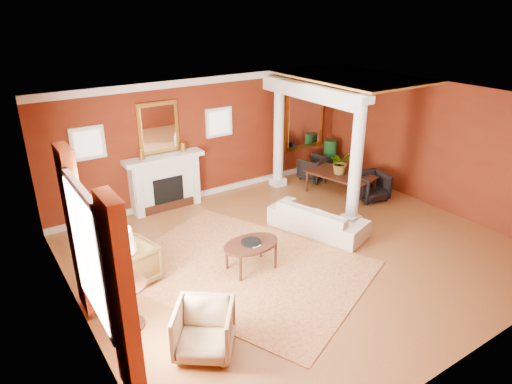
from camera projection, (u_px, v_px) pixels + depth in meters
ground at (298, 251)px, 8.89m from camera, size 8.00×8.00×0.00m
room_shell at (302, 153)px, 8.10m from camera, size 8.04×7.04×2.92m
fireplace at (165, 182)px, 10.51m from camera, size 1.85×0.42×1.29m
overmantel_mirror at (158, 128)px, 10.12m from camera, size 0.95×0.07×1.15m
flank_window_left at (88, 143)px, 9.38m from camera, size 0.70×0.07×0.70m
flank_window_right at (219, 122)px, 10.96m from camera, size 0.70×0.07×0.70m
left_window at (95, 261)px, 5.88m from camera, size 0.21×2.55×2.60m
column_front at (356, 162)px, 9.43m from camera, size 0.36×0.36×2.80m
column_back at (279, 133)px, 11.49m from camera, size 0.36×0.36×2.80m
header_beam at (309, 92)px, 10.19m from camera, size 0.30×3.20×0.32m
amber_ceiling at (352, 77)px, 10.56m from camera, size 2.30×3.40×0.04m
dining_mirror at (304, 118)px, 12.41m from camera, size 1.30×0.07×1.70m
chandelier at (350, 103)px, 10.87m from camera, size 0.60×0.62×0.75m
crown_trim at (208, 80)px, 10.43m from camera, size 8.00×0.08×0.16m
base_trim at (213, 191)px, 11.51m from camera, size 8.00×0.08×0.12m
rug at (244, 268)px, 8.32m from camera, size 4.61×5.15×0.02m
sofa at (318, 214)px, 9.50m from camera, size 1.22×2.14×0.80m
armchair_leopard at (131, 262)px, 7.78m from camera, size 0.87×0.91×0.79m
armchair_stripe at (204, 328)px, 6.22m from camera, size 1.06×1.05×0.80m
coffee_table at (251, 245)px, 8.12m from camera, size 1.07×1.07×0.54m
coffee_book at (250, 240)px, 7.96m from camera, size 0.17×0.02×0.23m
side_table at (121, 263)px, 6.42m from camera, size 0.65×0.65×1.63m
dining_table at (341, 178)px, 11.28m from camera, size 0.94×1.72×0.91m
dining_chair_near at (371, 185)px, 11.06m from camera, size 0.82×0.78×0.74m
dining_chair_far at (314, 167)px, 12.28m from camera, size 0.81×0.78×0.70m
green_urn at (329, 159)px, 12.83m from camera, size 0.39×0.39×0.94m
potted_plant at (341, 152)px, 11.00m from camera, size 0.53×0.59×0.46m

